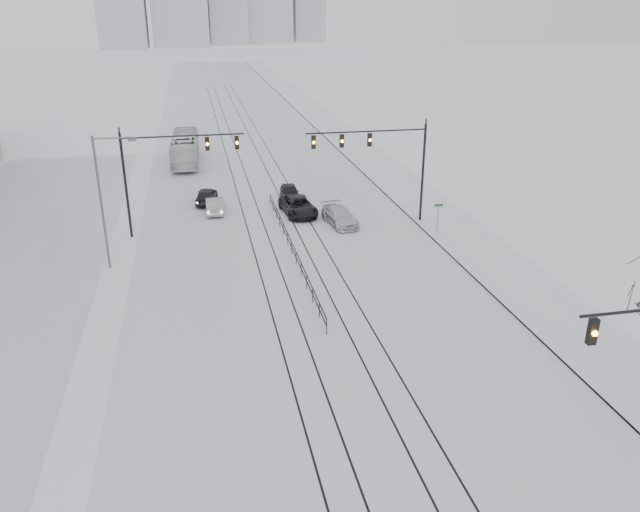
{
  "coord_description": "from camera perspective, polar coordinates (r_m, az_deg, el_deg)",
  "views": [
    {
      "loc": [
        -6.29,
        -11.03,
        16.68
      ],
      "look_at": [
        0.35,
        21.5,
        3.2
      ],
      "focal_mm": 35.0,
      "sensor_mm": 36.0,
      "label": 1
    }
  ],
  "objects": [
    {
      "name": "sedan_nb_far",
      "position": [
        57.33,
        -2.77,
        5.86
      ],
      "size": [
        1.74,
        4.0,
        1.34
      ],
      "primitive_type": "imported",
      "rotation": [
        0.0,
        0.0,
        -0.04
      ],
      "color": "black",
      "rests_on": "ground"
    },
    {
      "name": "street_sign",
      "position": [
        49.05,
        10.74,
        3.8
      ],
      "size": [
        0.7,
        0.06,
        2.4
      ],
      "color": "#595B60",
      "rests_on": "ground"
    },
    {
      "name": "sedan_sb_inner",
      "position": [
        56.92,
        -10.34,
        5.45
      ],
      "size": [
        2.34,
        4.41,
        1.43
      ],
      "primitive_type": "imported",
      "rotation": [
        0.0,
        0.0,
        2.98
      ],
      "color": "black",
      "rests_on": "ground"
    },
    {
      "name": "sedan_sb_outer",
      "position": [
        54.19,
        -9.61,
        4.61
      ],
      "size": [
        1.54,
        4.14,
        1.35
      ],
      "primitive_type": "imported",
      "rotation": [
        0.0,
        0.0,
        3.12
      ],
      "color": "#9C9FA3",
      "rests_on": "ground"
    },
    {
      "name": "median_fence",
      "position": [
        44.54,
        -2.63,
        0.81
      ],
      "size": [
        0.06,
        24.0,
        1.0
      ],
      "color": "black",
      "rests_on": "ground"
    },
    {
      "name": "street_light_west",
      "position": [
        43.01,
        -19.08,
        5.41
      ],
      "size": [
        2.73,
        0.25,
        9.0
      ],
      "color": "#595B60",
      "rests_on": "ground"
    },
    {
      "name": "curb",
      "position": [
        74.98,
        2.16,
        9.28
      ],
      "size": [
        0.1,
        260.0,
        0.12
      ],
      "primitive_type": "cube",
      "color": "gray",
      "rests_on": "ground"
    },
    {
      "name": "road",
      "position": [
        73.23,
        -6.38,
        8.81
      ],
      "size": [
        22.0,
        260.0,
        0.02
      ],
      "primitive_type": "cube",
      "color": "silver",
      "rests_on": "ground"
    },
    {
      "name": "traffic_mast_nw",
      "position": [
        48.37,
        -14.01,
        8.17
      ],
      "size": [
        9.1,
        0.37,
        8.0
      ],
      "color": "black",
      "rests_on": "ground"
    },
    {
      "name": "sedan_nb_front",
      "position": [
        52.99,
        -2.0,
        4.57
      ],
      "size": [
        2.94,
        5.49,
        1.47
      ],
      "primitive_type": "imported",
      "rotation": [
        0.0,
        0.0,
        0.1
      ],
      "color": "black",
      "rests_on": "ground"
    },
    {
      "name": "box_truck",
      "position": [
        72.05,
        -12.23,
        9.56
      ],
      "size": [
        3.14,
        11.89,
        3.29
      ],
      "primitive_type": "imported",
      "rotation": [
        0.0,
        0.0,
        3.11
      ],
      "color": "silver",
      "rests_on": "ground"
    },
    {
      "name": "parking_strip",
      "position": [
        50.84,
        -26.44,
        0.56
      ],
      "size": [
        14.0,
        60.0,
        0.03
      ],
      "primitive_type": "cube",
      "color": "silver",
      "rests_on": "ground"
    },
    {
      "name": "sidewalk_east",
      "position": [
        75.58,
        3.99,
        9.36
      ],
      "size": [
        5.0,
        260.0,
        0.16
      ],
      "primitive_type": "cube",
      "color": "silver",
      "rests_on": "ground"
    },
    {
      "name": "tram_rails",
      "position": [
        54.05,
        -4.3,
        4.08
      ],
      "size": [
        5.3,
        180.0,
        0.01
      ],
      "color": "black",
      "rests_on": "ground"
    },
    {
      "name": "traffic_mast_ne",
      "position": [
        49.45,
        5.82,
        9.23
      ],
      "size": [
        9.6,
        0.37,
        8.0
      ],
      "color": "black",
      "rests_on": "ground"
    },
    {
      "name": "sedan_nb_right",
      "position": [
        50.54,
        1.81,
        3.65
      ],
      "size": [
        2.57,
        4.99,
        1.38
      ],
      "primitive_type": "imported",
      "rotation": [
        0.0,
        0.0,
        0.14
      ],
      "color": "silver",
      "rests_on": "ground"
    }
  ]
}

